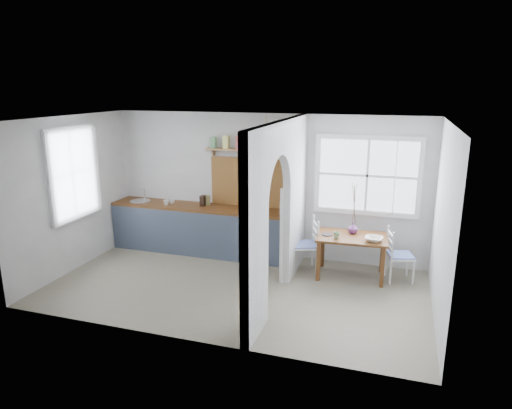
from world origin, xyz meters
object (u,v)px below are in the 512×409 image
(vase, at_px, (353,228))
(chair_left, at_px, (304,244))
(kettle, at_px, (285,207))
(dining_table, at_px, (351,256))
(chair_right, at_px, (400,255))

(vase, bearing_deg, chair_left, -170.51)
(vase, bearing_deg, kettle, 176.40)
(kettle, relative_size, vase, 1.50)
(dining_table, relative_size, chair_left, 1.21)
(chair_right, xyz_separation_m, vase, (-0.78, 0.08, 0.35))
(kettle, bearing_deg, chair_right, 7.64)
(dining_table, distance_m, vase, 0.46)
(dining_table, distance_m, kettle, 1.40)
(dining_table, height_order, vase, vase)
(kettle, bearing_deg, chair_left, -15.13)
(chair_left, height_order, vase, chair_left)
(vase, bearing_deg, dining_table, -86.68)
(dining_table, height_order, chair_right, chair_right)
(chair_left, xyz_separation_m, kettle, (-0.40, 0.21, 0.57))
(chair_right, distance_m, vase, 0.86)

